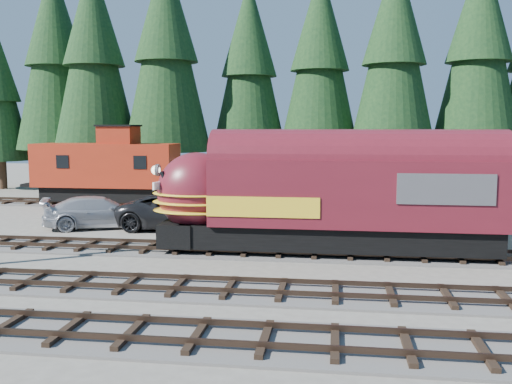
# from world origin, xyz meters

# --- Properties ---
(ground) EXTENTS (120.00, 120.00, 0.00)m
(ground) POSITION_xyz_m (0.00, 0.00, 0.00)
(ground) COLOR #6B665B
(ground) RESTS_ON ground
(track_spur) EXTENTS (32.00, 3.20, 0.33)m
(track_spur) POSITION_xyz_m (-10.00, 18.00, 0.06)
(track_spur) COLOR #4C4947
(track_spur) RESTS_ON ground
(depot) EXTENTS (12.80, 7.00, 5.30)m
(depot) POSITION_xyz_m (-0.00, 10.50, 2.96)
(depot) COLOR gold
(depot) RESTS_ON ground
(conifer_backdrop) EXTENTS (80.36, 23.08, 17.44)m
(conifer_backdrop) POSITION_xyz_m (2.62, 25.37, 10.75)
(conifer_backdrop) COLOR black
(conifer_backdrop) RESTS_ON ground
(locomotive) EXTENTS (15.20, 3.02, 4.13)m
(locomotive) POSITION_xyz_m (-1.42, 4.00, 2.43)
(locomotive) COLOR black
(locomotive) RESTS_ON ground
(caboose) EXTENTS (10.14, 2.94, 5.27)m
(caboose) POSITION_xyz_m (-16.83, 18.00, 2.61)
(caboose) COLOR black
(caboose) RESTS_ON ground
(pickup_truck_a) EXTENTS (7.19, 3.32, 2.00)m
(pickup_truck_a) POSITION_xyz_m (-8.80, 9.30, 1.00)
(pickup_truck_a) COLOR black
(pickup_truck_a) RESTS_ON ground
(pickup_truck_b) EXTENTS (6.49, 4.62, 1.74)m
(pickup_truck_b) POSITION_xyz_m (-13.63, 9.12, 0.87)
(pickup_truck_b) COLOR #ACAEB4
(pickup_truck_b) RESTS_ON ground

